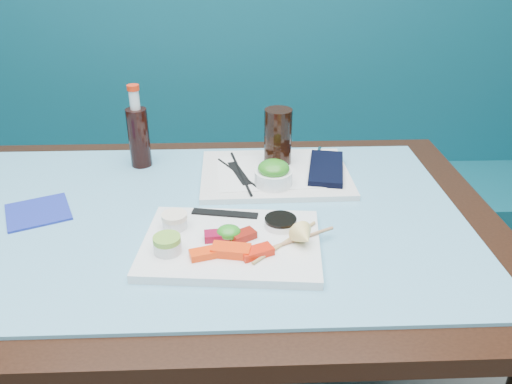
{
  "coord_description": "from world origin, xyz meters",
  "views": [
    {
      "loc": [
        0.1,
        0.45,
        1.34
      ],
      "look_at": [
        0.14,
        1.47,
        0.8
      ],
      "focal_mm": 35.0,
      "sensor_mm": 36.0,
      "label": 1
    }
  ],
  "objects_px": {
    "sashimi_plate": "(231,244)",
    "serving_tray": "(275,174)",
    "cola_glass": "(278,137)",
    "blue_napkin": "(38,212)",
    "seaweed_bowl": "(273,178)",
    "dining_table": "(199,247)",
    "booth_bench": "(216,191)",
    "cola_bottle_body": "(139,138)"
  },
  "relations": [
    {
      "from": "sashimi_plate",
      "to": "serving_tray",
      "type": "relative_size",
      "value": 0.93
    },
    {
      "from": "cola_glass",
      "to": "blue_napkin",
      "type": "height_order",
      "value": "cola_glass"
    },
    {
      "from": "seaweed_bowl",
      "to": "blue_napkin",
      "type": "relative_size",
      "value": 0.69
    },
    {
      "from": "dining_table",
      "to": "serving_tray",
      "type": "relative_size",
      "value": 3.62
    },
    {
      "from": "sashimi_plate",
      "to": "blue_napkin",
      "type": "bearing_deg",
      "value": 165.81
    },
    {
      "from": "serving_tray",
      "to": "blue_napkin",
      "type": "distance_m",
      "value": 0.59
    },
    {
      "from": "booth_bench",
      "to": "sashimi_plate",
      "type": "xyz_separation_m",
      "value": [
        0.08,
        -0.98,
        0.39
      ]
    },
    {
      "from": "dining_table",
      "to": "blue_napkin",
      "type": "height_order",
      "value": "blue_napkin"
    },
    {
      "from": "cola_glass",
      "to": "booth_bench",
      "type": "bearing_deg",
      "value": 108.84
    },
    {
      "from": "cola_glass",
      "to": "blue_napkin",
      "type": "xyz_separation_m",
      "value": [
        -0.57,
        -0.22,
        -0.09
      ]
    },
    {
      "from": "booth_bench",
      "to": "seaweed_bowl",
      "type": "relative_size",
      "value": 31.87
    },
    {
      "from": "serving_tray",
      "to": "booth_bench",
      "type": "bearing_deg",
      "value": 105.72
    },
    {
      "from": "sashimi_plate",
      "to": "serving_tray",
      "type": "height_order",
      "value": "sashimi_plate"
    },
    {
      "from": "sashimi_plate",
      "to": "serving_tray",
      "type": "distance_m",
      "value": 0.35
    },
    {
      "from": "sashimi_plate",
      "to": "cola_glass",
      "type": "xyz_separation_m",
      "value": [
        0.12,
        0.38,
        0.08
      ]
    },
    {
      "from": "cola_glass",
      "to": "serving_tray",
      "type": "bearing_deg",
      "value": -100.3
    },
    {
      "from": "sashimi_plate",
      "to": "seaweed_bowl",
      "type": "distance_m",
      "value": 0.27
    },
    {
      "from": "seaweed_bowl",
      "to": "blue_napkin",
      "type": "height_order",
      "value": "seaweed_bowl"
    },
    {
      "from": "seaweed_bowl",
      "to": "serving_tray",
      "type": "bearing_deg",
      "value": 82.41
    },
    {
      "from": "booth_bench",
      "to": "serving_tray",
      "type": "relative_size",
      "value": 7.76
    },
    {
      "from": "serving_tray",
      "to": "blue_napkin",
      "type": "relative_size",
      "value": 2.84
    },
    {
      "from": "seaweed_bowl",
      "to": "blue_napkin",
      "type": "bearing_deg",
      "value": -170.33
    },
    {
      "from": "blue_napkin",
      "to": "booth_bench",
      "type": "bearing_deg",
      "value": 65.83
    },
    {
      "from": "sashimi_plate",
      "to": "booth_bench",
      "type": "bearing_deg",
      "value": 100.02
    },
    {
      "from": "seaweed_bowl",
      "to": "cola_glass",
      "type": "relative_size",
      "value": 0.62
    },
    {
      "from": "sashimi_plate",
      "to": "blue_napkin",
      "type": "height_order",
      "value": "sashimi_plate"
    },
    {
      "from": "serving_tray",
      "to": "cola_glass",
      "type": "bearing_deg",
      "value": 78.87
    },
    {
      "from": "cola_glass",
      "to": "cola_bottle_body",
      "type": "distance_m",
      "value": 0.38
    },
    {
      "from": "sashimi_plate",
      "to": "blue_napkin",
      "type": "relative_size",
      "value": 2.65
    },
    {
      "from": "serving_tray",
      "to": "cola_bottle_body",
      "type": "height_order",
      "value": "cola_bottle_body"
    },
    {
      "from": "dining_table",
      "to": "seaweed_bowl",
      "type": "xyz_separation_m",
      "value": [
        0.18,
        0.11,
        0.12
      ]
    },
    {
      "from": "booth_bench",
      "to": "cola_bottle_body",
      "type": "relative_size",
      "value": 18.58
    },
    {
      "from": "seaweed_bowl",
      "to": "cola_glass",
      "type": "bearing_deg",
      "value": 81.25
    },
    {
      "from": "dining_table",
      "to": "cola_bottle_body",
      "type": "bearing_deg",
      "value": 121.89
    },
    {
      "from": "booth_bench",
      "to": "cola_bottle_body",
      "type": "bearing_deg",
      "value": -106.86
    },
    {
      "from": "booth_bench",
      "to": "seaweed_bowl",
      "type": "distance_m",
      "value": 0.86
    },
    {
      "from": "dining_table",
      "to": "blue_napkin",
      "type": "xyz_separation_m",
      "value": [
        -0.37,
        0.02,
        0.09
      ]
    },
    {
      "from": "sashimi_plate",
      "to": "serving_tray",
      "type": "xyz_separation_m",
      "value": [
        0.11,
        0.33,
        -0.0
      ]
    },
    {
      "from": "dining_table",
      "to": "cola_bottle_body",
      "type": "relative_size",
      "value": 8.67
    },
    {
      "from": "serving_tray",
      "to": "cola_glass",
      "type": "xyz_separation_m",
      "value": [
        0.01,
        0.05,
        0.08
      ]
    },
    {
      "from": "booth_bench",
      "to": "sashimi_plate",
      "type": "relative_size",
      "value": 8.32
    },
    {
      "from": "booth_bench",
      "to": "cola_glass",
      "type": "height_order",
      "value": "booth_bench"
    }
  ]
}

